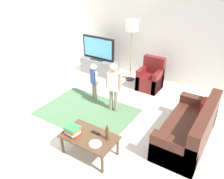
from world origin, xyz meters
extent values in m
plane|color=beige|center=(0.00, 0.00, 0.00)|extent=(7.80, 7.80, 0.00)
cube|color=silver|center=(0.00, 3.00, 1.35)|extent=(6.00, 0.12, 2.70)
cube|color=#4C724C|center=(-0.55, 0.33, 0.00)|extent=(2.20, 1.60, 0.01)
cube|color=slate|center=(-1.56, 2.30, 0.25)|extent=(1.20, 0.44, 0.50)
cube|color=black|center=(-1.56, 2.25, 0.10)|extent=(1.10, 0.32, 0.03)
cube|color=black|center=(-1.56, 2.28, 0.52)|extent=(0.44, 0.28, 0.03)
cube|color=black|center=(-1.56, 2.28, 0.87)|extent=(1.10, 0.07, 0.68)
cube|color=#59B2D8|center=(-1.56, 2.24, 0.87)|extent=(1.00, 0.01, 0.58)
cube|color=#472319|center=(1.74, 0.57, 0.21)|extent=(0.80, 1.80, 0.42)
cube|color=#472319|center=(2.04, 0.57, 0.43)|extent=(0.20, 1.80, 0.86)
cube|color=#472319|center=(1.74, -0.23, 0.30)|extent=(0.80, 0.20, 0.60)
cube|color=#472319|center=(1.74, 1.37, 0.30)|extent=(0.80, 0.20, 0.60)
cube|color=#B22823|center=(1.89, 1.12, 0.56)|extent=(0.10, 0.32, 0.32)
cube|color=maroon|center=(0.23, 2.20, 0.21)|extent=(0.60, 0.60, 0.42)
cube|color=maroon|center=(0.23, 2.42, 0.45)|extent=(0.60, 0.16, 0.90)
cube|color=maroon|center=(-0.01, 2.20, 0.30)|extent=(0.12, 0.60, 0.60)
cube|color=maroon|center=(0.47, 2.20, 0.30)|extent=(0.12, 0.60, 0.60)
cylinder|color=#262626|center=(-0.53, 2.45, 0.01)|extent=(0.28, 0.28, 0.02)
cylinder|color=#99844C|center=(-0.53, 2.45, 0.76)|extent=(0.03, 0.03, 1.50)
cylinder|color=silver|center=(-0.53, 2.45, 1.64)|extent=(0.36, 0.36, 0.28)
cylinder|color=gray|center=(-0.80, 0.96, 0.22)|extent=(0.07, 0.07, 0.44)
cylinder|color=gray|center=(-0.70, 0.91, 0.22)|extent=(0.07, 0.07, 0.44)
cube|color=#2D478C|center=(-0.75, 0.94, 0.64)|extent=(0.24, 0.20, 0.38)
sphere|color=beige|center=(-0.75, 0.94, 0.91)|extent=(0.16, 0.16, 0.16)
cylinder|color=beige|center=(-0.87, 1.00, 0.65)|extent=(0.06, 0.06, 0.34)
cylinder|color=beige|center=(-0.63, 0.88, 0.65)|extent=(0.06, 0.06, 0.34)
cylinder|color=gray|center=(-0.12, 0.75, 0.27)|extent=(0.09, 0.09, 0.54)
cylinder|color=gray|center=(0.01, 0.76, 0.27)|extent=(0.09, 0.09, 0.54)
cube|color=white|center=(-0.06, 0.76, 0.78)|extent=(0.27, 0.17, 0.47)
sphere|color=tan|center=(-0.06, 0.76, 1.10)|extent=(0.19, 0.19, 0.19)
cylinder|color=tan|center=(-0.22, 0.74, 0.80)|extent=(0.07, 0.07, 0.42)
cylinder|color=tan|center=(0.11, 0.77, 0.80)|extent=(0.07, 0.07, 0.42)
cube|color=#513823|center=(0.36, -0.73, 0.40)|extent=(1.00, 0.60, 0.04)
cylinder|color=#513823|center=(-0.09, -0.98, 0.19)|extent=(0.05, 0.05, 0.38)
cylinder|color=#513823|center=(0.81, -0.98, 0.19)|extent=(0.05, 0.05, 0.38)
cylinder|color=#513823|center=(-0.09, -0.48, 0.19)|extent=(0.05, 0.05, 0.38)
cylinder|color=#513823|center=(0.81, -0.48, 0.19)|extent=(0.05, 0.05, 0.38)
cube|color=red|center=(0.08, -0.85, 0.44)|extent=(0.28, 0.20, 0.03)
cube|color=white|center=(0.08, -0.86, 0.47)|extent=(0.25, 0.22, 0.04)
cube|color=black|center=(0.08, -0.84, 0.50)|extent=(0.26, 0.20, 0.03)
cube|color=orange|center=(0.09, -0.86, 0.53)|extent=(0.27, 0.21, 0.03)
cube|color=#388C4C|center=(0.08, -0.86, 0.57)|extent=(0.26, 0.22, 0.04)
cylinder|color=#4C3319|center=(0.68, -0.63, 0.54)|extent=(0.06, 0.06, 0.24)
cylinder|color=#4C3319|center=(0.68, -0.63, 0.69)|extent=(0.02, 0.02, 0.06)
cube|color=black|center=(0.41, -0.61, 0.43)|extent=(0.17, 0.06, 0.02)
cylinder|color=white|center=(0.58, -0.85, 0.43)|extent=(0.22, 0.22, 0.02)
cube|color=silver|center=(0.60, -0.85, 0.44)|extent=(0.15, 0.05, 0.01)
camera|label=1|loc=(2.47, -3.28, 3.16)|focal=37.56mm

